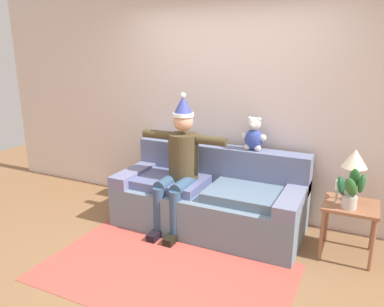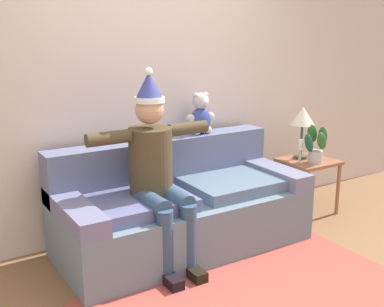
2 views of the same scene
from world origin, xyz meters
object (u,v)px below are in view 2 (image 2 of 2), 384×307
Objects in this scene: teddy_bear at (201,115)px; side_table at (308,169)px; person_seated at (156,168)px; potted_plant at (316,145)px; candle_tall at (300,148)px; couch at (180,207)px; table_lamp at (303,118)px.

side_table is at bearing -15.43° from teddy_bear.
person_seated reaches higher than potted_plant.
teddy_bear is at bearing 161.30° from candle_tall.
person_seated is 2.80× the size of side_table.
teddy_bear is 1.19m from potted_plant.
person_seated is at bearing -178.14° from potted_plant.
side_table is 1.47× the size of potted_plant.
couch reaches higher than candle_tall.
side_table is at bearing 8.05° from candle_tall.
person_seated is at bearing -175.21° from candle_tall.
candle_tall is at bearing -18.70° from teddy_bear.
teddy_bear is at bearing 169.11° from table_lamp.
table_lamp is at bearing 3.23° from couch.
person_seated is at bearing -150.98° from couch.
table_lamp is at bearing 90.98° from potted_plant.
person_seated reaches higher than candle_tall.
couch is at bearing 178.61° from candle_tall.
teddy_bear reaches higher than table_lamp.
person_seated is 0.88m from teddy_bear.
teddy_bear is 1.06m from candle_tall.
couch is 5.47× the size of teddy_bear.
couch is 1.38m from candle_tall.
teddy_bear is 1.66× the size of candle_tall.
couch is at bearing -143.63° from teddy_bear.
potted_plant is (1.77, 0.06, -0.05)m from person_seated.
candle_tall is (0.94, -0.32, -0.36)m from teddy_bear.
side_table is at bearing 5.05° from person_seated.
couch is 5.63× the size of potted_plant.
table_lamp is at bearing 43.19° from candle_tall.
couch is at bearing 175.60° from potted_plant.
teddy_bear is 1.09m from table_lamp.
teddy_bear is (0.39, 0.29, 0.71)m from couch.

